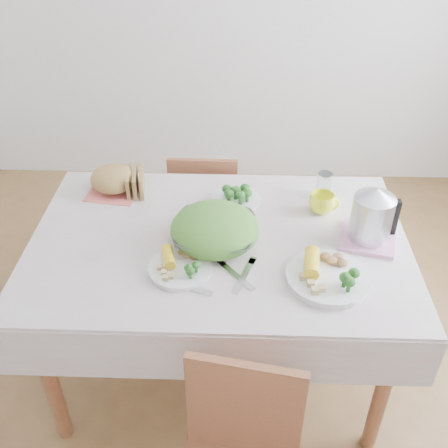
{
  "coord_description": "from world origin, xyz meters",
  "views": [
    {
      "loc": [
        0.08,
        -1.65,
        2.04
      ],
      "look_at": [
        0.02,
        0.02,
        0.82
      ],
      "focal_mm": 42.0,
      "sensor_mm": 36.0,
      "label": 1
    }
  ],
  "objects_px": {
    "salad_bowl": "(215,234)",
    "chair_far": "(206,199)",
    "dinner_plate_right": "(328,278)",
    "electric_kettle": "(372,215)",
    "dinner_plate_left": "(180,268)",
    "dining_table": "(219,308)",
    "yellow_mug": "(322,203)"
  },
  "relations": [
    {
      "from": "dinner_plate_right",
      "to": "electric_kettle",
      "type": "bearing_deg",
      "value": 52.74
    },
    {
      "from": "dinner_plate_left",
      "to": "electric_kettle",
      "type": "distance_m",
      "value": 0.76
    },
    {
      "from": "dinner_plate_right",
      "to": "chair_far",
      "type": "bearing_deg",
      "value": 117.53
    },
    {
      "from": "dining_table",
      "to": "dinner_plate_right",
      "type": "bearing_deg",
      "value": -30.1
    },
    {
      "from": "yellow_mug",
      "to": "dinner_plate_right",
      "type": "bearing_deg",
      "value": -93.57
    },
    {
      "from": "dinner_plate_left",
      "to": "yellow_mug",
      "type": "distance_m",
      "value": 0.69
    },
    {
      "from": "chair_far",
      "to": "salad_bowl",
      "type": "xyz_separation_m",
      "value": [
        0.09,
        -0.75,
        0.34
      ]
    },
    {
      "from": "salad_bowl",
      "to": "dinner_plate_left",
      "type": "xyz_separation_m",
      "value": [
        -0.12,
        -0.17,
        -0.03
      ]
    },
    {
      "from": "yellow_mug",
      "to": "salad_bowl",
      "type": "bearing_deg",
      "value": -152.72
    },
    {
      "from": "yellow_mug",
      "to": "electric_kettle",
      "type": "bearing_deg",
      "value": -49.82
    },
    {
      "from": "salad_bowl",
      "to": "yellow_mug",
      "type": "height_order",
      "value": "yellow_mug"
    },
    {
      "from": "electric_kettle",
      "to": "salad_bowl",
      "type": "bearing_deg",
      "value": -168.89
    },
    {
      "from": "chair_far",
      "to": "yellow_mug",
      "type": "relative_size",
      "value": 7.32
    },
    {
      "from": "chair_far",
      "to": "dinner_plate_right",
      "type": "height_order",
      "value": "chair_far"
    },
    {
      "from": "dinner_plate_right",
      "to": "yellow_mug",
      "type": "relative_size",
      "value": 2.76
    },
    {
      "from": "dinner_plate_right",
      "to": "yellow_mug",
      "type": "bearing_deg",
      "value": 86.43
    },
    {
      "from": "chair_far",
      "to": "salad_bowl",
      "type": "height_order",
      "value": "chair_far"
    },
    {
      "from": "chair_far",
      "to": "electric_kettle",
      "type": "relative_size",
      "value": 3.58
    },
    {
      "from": "dinner_plate_right",
      "to": "yellow_mug",
      "type": "distance_m",
      "value": 0.44
    },
    {
      "from": "dinner_plate_left",
      "to": "dinner_plate_right",
      "type": "height_order",
      "value": "dinner_plate_right"
    },
    {
      "from": "salad_bowl",
      "to": "electric_kettle",
      "type": "xyz_separation_m",
      "value": [
        0.6,
        0.04,
        0.08
      ]
    },
    {
      "from": "dining_table",
      "to": "yellow_mug",
      "type": "bearing_deg",
      "value": 25.57
    },
    {
      "from": "electric_kettle",
      "to": "dinner_plate_right",
      "type": "bearing_deg",
      "value": -119.73
    },
    {
      "from": "electric_kettle",
      "to": "dining_table",
      "type": "bearing_deg",
      "value": -171.05
    },
    {
      "from": "dining_table",
      "to": "electric_kettle",
      "type": "relative_size",
      "value": 6.25
    },
    {
      "from": "salad_bowl",
      "to": "chair_far",
      "type": "bearing_deg",
      "value": 96.56
    },
    {
      "from": "yellow_mug",
      "to": "electric_kettle",
      "type": "xyz_separation_m",
      "value": [
        0.16,
        -0.19,
        0.08
      ]
    },
    {
      "from": "chair_far",
      "to": "salad_bowl",
      "type": "bearing_deg",
      "value": 98.09
    },
    {
      "from": "dinner_plate_left",
      "to": "electric_kettle",
      "type": "relative_size",
      "value": 1.06
    },
    {
      "from": "dinner_plate_left",
      "to": "yellow_mug",
      "type": "height_order",
      "value": "yellow_mug"
    },
    {
      "from": "chair_far",
      "to": "dinner_plate_right",
      "type": "distance_m",
      "value": 1.13
    },
    {
      "from": "chair_far",
      "to": "salad_bowl",
      "type": "relative_size",
      "value": 2.46
    }
  ]
}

